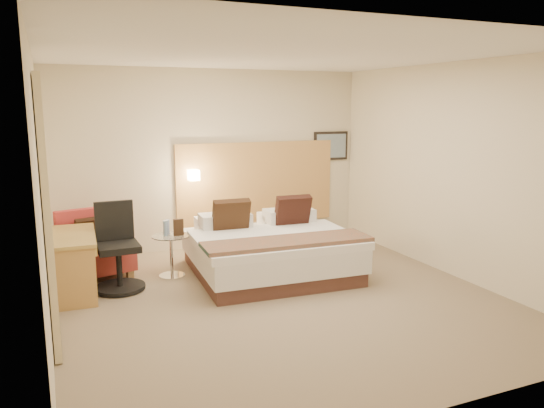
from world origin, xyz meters
name	(u,v)px	position (x,y,z in m)	size (l,w,h in m)	color
floor	(280,299)	(0.00, 0.00, -0.01)	(4.80, 5.00, 0.02)	#786650
ceiling	(280,53)	(0.00, 0.00, 2.71)	(4.80, 5.00, 0.02)	white
wall_back	(213,160)	(0.00, 2.51, 1.35)	(4.80, 0.02, 2.70)	beige
wall_front	(433,231)	(0.00, -2.51, 1.35)	(4.80, 0.02, 2.70)	beige
wall_left	(40,196)	(-2.41, 0.00, 1.35)	(0.02, 5.00, 2.70)	beige
wall_right	(454,171)	(2.41, 0.00, 1.35)	(0.02, 5.00, 2.70)	beige
headboard_panel	(257,183)	(0.70, 2.47, 0.95)	(2.60, 0.04, 1.30)	tan
art_frame	(331,146)	(2.02, 2.48, 1.50)	(0.62, 0.03, 0.47)	black
art_canvas	(331,146)	(2.02, 2.46, 1.50)	(0.54, 0.01, 0.39)	gray
lamp_arm	(193,175)	(-0.35, 2.42, 1.15)	(0.02, 0.02, 0.12)	silver
lamp_shade	(194,175)	(-0.35, 2.36, 1.15)	(0.15, 0.15, 0.15)	#F9E8C2
curtain	(47,215)	(-2.36, -0.25, 1.22)	(0.06, 0.90, 2.42)	beige
bottle_a	(165,228)	(-1.01, 1.28, 0.64)	(0.06, 0.06, 0.19)	#7FA0C5
bottle_b	(167,227)	(-0.98, 1.33, 0.64)	(0.06, 0.06, 0.19)	#96B0E7
menu_folder	(178,227)	(-0.86, 1.23, 0.65)	(0.13, 0.05, 0.21)	#322014
bed	(269,249)	(0.25, 0.92, 0.32)	(2.08, 2.04, 0.97)	#482A24
lounge_chair	(94,250)	(-1.85, 1.69, 0.34)	(0.95, 0.88, 0.85)	#A3824C
side_table	(171,254)	(-0.95, 1.27, 0.30)	(0.54, 0.54, 0.54)	white
desk	(74,247)	(-2.11, 1.09, 0.56)	(0.58, 1.16, 0.71)	#A38540
desk_chair	(118,254)	(-1.64, 1.06, 0.43)	(0.60, 0.60, 1.03)	black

